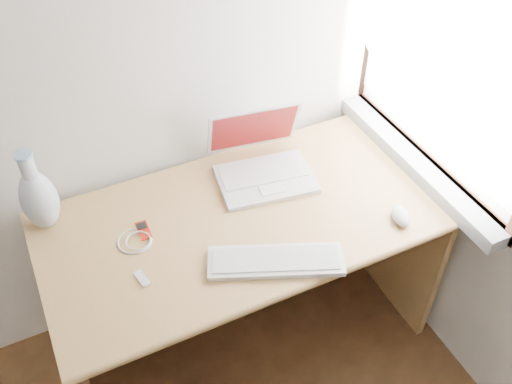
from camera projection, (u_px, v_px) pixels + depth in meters
name	position (u px, v px, depth m)	size (l,w,h in m)	color
window	(448.00, 48.00, 1.90)	(0.11, 0.99, 1.10)	silver
desk	(235.00, 240.00, 2.26)	(1.45, 0.72, 0.76)	tan
laptop	(260.00, 162.00, 2.18)	(0.39, 0.35, 0.24)	silver
external_keyboard	(276.00, 261.00, 1.88)	(0.47, 0.30, 0.02)	white
mouse	(401.00, 216.00, 2.02)	(0.06, 0.10, 0.04)	silver
ipod	(144.00, 230.00, 1.99)	(0.04, 0.09, 0.01)	#AC200B
cable_coil	(135.00, 241.00, 1.96)	(0.12, 0.12, 0.01)	white
remote	(142.00, 278.00, 1.84)	(0.03, 0.07, 0.01)	white
vase	(39.00, 198.00, 1.93)	(0.13, 0.13, 0.32)	silver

